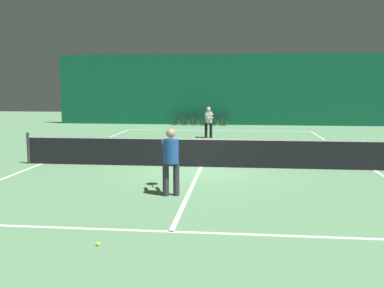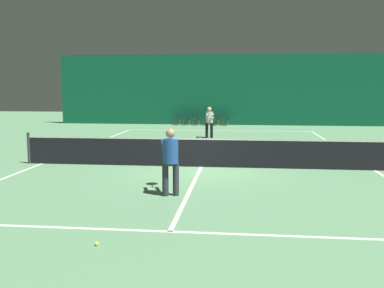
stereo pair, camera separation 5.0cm
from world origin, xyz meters
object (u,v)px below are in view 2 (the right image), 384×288
(courtside_chair_2, at_px, (197,118))
(tennis_ball, at_px, (97,244))
(courtside_chair_0, at_px, (178,118))
(courtside_chair_5, at_px, (227,118))
(player_far, at_px, (209,120))
(tennis_net, at_px, (201,152))
(courtside_chair_1, at_px, (188,118))
(courtside_chair_3, at_px, (207,118))
(player_near, at_px, (170,157))
(courtside_chair_4, at_px, (217,118))

(courtside_chair_2, relative_size, tennis_ball, 12.73)
(courtside_chair_0, height_order, courtside_chair_5, same)
(player_far, xyz_separation_m, courtside_chair_0, (-2.67, 7.27, -0.45))
(player_far, bearing_deg, courtside_chair_0, -169.04)
(tennis_net, xyz_separation_m, courtside_chair_2, (-1.64, 15.39, -0.03))
(courtside_chair_2, xyz_separation_m, tennis_ball, (0.55, -22.61, -0.45))
(tennis_net, bearing_deg, courtside_chair_1, 98.56)
(player_far, distance_m, courtside_chair_5, 7.32)
(tennis_net, bearing_deg, courtside_chair_2, 96.10)
(courtside_chair_0, xyz_separation_m, courtside_chair_3, (2.01, 0.00, 0.00))
(tennis_net, distance_m, courtside_chair_3, 15.42)
(player_near, distance_m, courtside_chair_2, 19.21)
(courtside_chair_3, xyz_separation_m, courtside_chair_5, (1.34, 0.00, 0.00))
(courtside_chair_0, distance_m, courtside_chair_2, 1.34)
(player_near, bearing_deg, courtside_chair_1, -8.37)
(courtside_chair_3, xyz_separation_m, courtside_chair_4, (0.67, 0.00, 0.00))
(courtside_chair_3, bearing_deg, tennis_net, 3.62)
(tennis_ball, bearing_deg, courtside_chair_2, 91.39)
(player_near, relative_size, player_far, 1.02)
(tennis_ball, bearing_deg, player_near, 78.79)
(player_far, bearing_deg, tennis_ball, -12.15)
(player_near, relative_size, courtside_chair_1, 1.94)
(courtside_chair_1, bearing_deg, player_near, 5.67)
(player_far, height_order, tennis_ball, player_far)
(player_far, relative_size, courtside_chair_5, 1.90)
(player_far, xyz_separation_m, courtside_chair_5, (0.68, 7.27, -0.45))
(courtside_chair_0, height_order, courtside_chair_1, same)
(tennis_net, xyz_separation_m, tennis_ball, (-1.10, -7.22, -0.48))
(courtside_chair_3, relative_size, courtside_chair_5, 1.00)
(courtside_chair_1, bearing_deg, courtside_chair_5, 90.00)
(player_far, bearing_deg, tennis_net, -7.02)
(player_near, xyz_separation_m, courtside_chair_5, (0.78, 19.16, -0.46))
(courtside_chair_0, bearing_deg, courtside_chair_1, 90.00)
(tennis_net, bearing_deg, courtside_chair_3, 93.62)
(player_near, xyz_separation_m, player_far, (0.10, 11.89, -0.02))
(tennis_net, relative_size, courtside_chair_0, 14.29)
(courtside_chair_3, bearing_deg, courtside_chair_1, -90.00)
(courtside_chair_0, distance_m, courtside_chair_3, 2.01)
(courtside_chair_0, bearing_deg, courtside_chair_5, 90.00)
(tennis_net, xyz_separation_m, courtside_chair_5, (0.37, 15.39, -0.03))
(courtside_chair_1, height_order, courtside_chair_2, same)
(courtside_chair_1, height_order, courtside_chair_3, same)
(player_near, relative_size, courtside_chair_3, 1.94)
(courtside_chair_3, bearing_deg, courtside_chair_4, 90.00)
(player_far, distance_m, courtside_chair_1, 7.55)
(tennis_net, height_order, courtside_chair_2, tennis_net)
(player_near, distance_m, courtside_chair_1, 19.26)
(courtside_chair_0, height_order, courtside_chair_4, same)
(tennis_net, height_order, player_far, player_far)
(player_near, bearing_deg, courtside_chair_0, -6.39)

